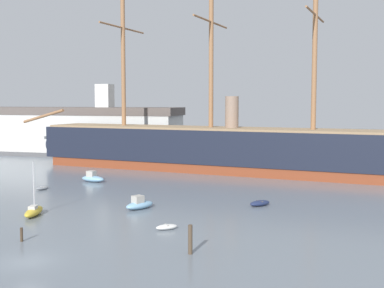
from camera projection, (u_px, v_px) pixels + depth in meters
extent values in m
plane|color=slate|center=(28.00, 262.00, 37.33)|extent=(400.00, 400.00, 0.00)
cube|color=brown|center=(211.00, 166.00, 86.23)|extent=(61.24, 17.27, 1.58)
cube|color=black|center=(211.00, 146.00, 85.92)|extent=(63.79, 17.99, 5.63)
ellipsoid|color=black|center=(73.00, 144.00, 97.55)|extent=(12.41, 9.99, 7.21)
cube|color=#9E7F5B|center=(211.00, 128.00, 85.67)|extent=(62.43, 17.07, 0.34)
cylinder|color=#936642|center=(123.00, 47.00, 91.34)|extent=(0.79, 0.79, 29.29)
cylinder|color=#936642|center=(123.00, 28.00, 91.04)|extent=(2.38, 15.04, 0.32)
cylinder|color=#936642|center=(211.00, 43.00, 84.43)|extent=(0.79, 0.79, 29.29)
cylinder|color=#936642|center=(211.00, 22.00, 84.13)|extent=(2.38, 15.04, 0.32)
cylinder|color=#936642|center=(315.00, 38.00, 77.52)|extent=(0.79, 0.79, 29.29)
cylinder|color=#936642|center=(315.00, 15.00, 77.22)|extent=(2.38, 15.04, 0.32)
cylinder|color=#936642|center=(43.00, 116.00, 99.91)|extent=(9.96, 1.92, 3.00)
cylinder|color=gray|center=(232.00, 113.00, 83.93)|extent=(2.25, 2.25, 5.63)
ellipsoid|color=gold|center=(34.00, 212.00, 52.42)|extent=(2.35, 4.52, 0.82)
cube|color=beige|center=(33.00, 208.00, 52.17)|extent=(0.97, 1.23, 0.43)
cylinder|color=silver|center=(34.00, 186.00, 52.40)|extent=(0.11, 0.11, 4.99)
ellipsoid|color=silver|center=(167.00, 227.00, 46.68)|extent=(2.20, 2.07, 0.50)
cube|color=#B2ADA3|center=(167.00, 225.00, 46.67)|extent=(0.65, 0.72, 0.08)
ellipsoid|color=#7FB2D6|center=(140.00, 205.00, 55.65)|extent=(3.10, 3.94, 0.85)
cube|color=#B2ADA3|center=(138.00, 199.00, 55.41)|extent=(1.41, 1.46, 0.85)
ellipsoid|color=gray|center=(42.00, 188.00, 67.68)|extent=(1.53, 2.14, 0.46)
cube|color=beige|center=(42.00, 187.00, 67.66)|extent=(0.74, 0.44, 0.07)
ellipsoid|color=#1E284C|center=(260.00, 203.00, 57.23)|extent=(2.68, 2.81, 0.64)
cube|color=#4C4C51|center=(260.00, 201.00, 57.21)|extent=(0.92, 0.85, 0.10)
ellipsoid|color=#7FB2D6|center=(93.00, 179.00, 74.36)|extent=(4.16, 2.41, 0.91)
cube|color=#B2ADA3|center=(91.00, 174.00, 74.43)|extent=(1.39, 1.28, 0.91)
ellipsoid|color=orange|center=(67.00, 159.00, 100.35)|extent=(3.87, 3.93, 0.81)
cube|color=#4C4C51|center=(66.00, 157.00, 100.21)|extent=(1.24, 1.25, 0.42)
cylinder|color=silver|center=(68.00, 146.00, 100.23)|extent=(0.11, 0.11, 4.88)
ellipsoid|color=gold|center=(229.00, 162.00, 97.54)|extent=(2.12, 2.03, 0.48)
cube|color=#4C4C51|center=(229.00, 161.00, 97.52)|extent=(0.65, 0.69, 0.07)
cylinder|color=#423323|center=(22.00, 235.00, 42.70)|extent=(0.24, 0.24, 1.20)
cylinder|color=#4C3D2D|center=(190.00, 240.00, 39.11)|extent=(0.35, 0.35, 2.34)
cube|color=#565659|center=(76.00, 153.00, 112.43)|extent=(52.04, 12.49, 0.80)
cube|color=silver|center=(76.00, 133.00, 112.05)|extent=(47.31, 10.41, 8.19)
cube|color=#5B514C|center=(76.00, 111.00, 111.63)|extent=(48.26, 10.62, 1.70)
cube|color=silver|center=(105.00, 96.00, 109.39)|extent=(3.20, 3.20, 5.06)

